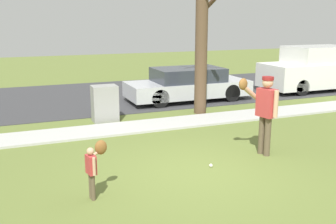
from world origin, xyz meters
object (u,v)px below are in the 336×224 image
Objects in this scene: person_child at (94,162)px; baseball at (211,165)px; parked_sedan_silver at (188,84)px; parked_van_white at (318,69)px; utility_cabinet at (105,104)px; street_tree_near at (202,21)px; person_adult at (265,107)px.

person_child reaches higher than baseball.
person_child is at bearing 54.55° from parked_sedan_silver.
parked_van_white reaches higher than parked_sedan_silver.
baseball is 4.68m from utility_cabinet.
street_tree_near is at bearing -1.78° from utility_cabinet.
parked_van_white is at bearing -150.49° from person_adult.
street_tree_near reaches higher than parked_van_white.
person_child is 0.21× the size of parked_sedan_silver.
person_adult is at bearing 10.24° from baseball.
person_adult is at bearing -0.39° from person_child.
parked_sedan_silver is at bearing 69.54° from baseball.
parked_sedan_silver is (4.88, 6.86, -0.02)m from person_child.
street_tree_near is (0.48, 4.14, 1.85)m from person_adult.
person_adult is 4.56m from street_tree_near.
person_child is 13.01m from parked_van_white.
parked_van_white is (6.61, 1.97, -2.07)m from street_tree_near.
utility_cabinet is at bearing 27.51° from parked_sedan_silver.
parked_sedan_silver is at bearing 43.33° from person_child.
person_adult is 1.82m from baseball.
person_adult is 0.36× the size of parked_van_white.
person_child is 0.90× the size of utility_cabinet.
baseball is (2.51, 0.50, -0.61)m from person_child.
street_tree_near reaches higher than parked_sedan_silver.
baseball is 0.07× the size of utility_cabinet.
person_child is at bearing -104.55° from utility_cabinet.
person_adult is 0.39× the size of parked_sedan_silver.
street_tree_near is at bearing 16.60° from parked_van_white.
person_adult reaches higher than person_child.
street_tree_near is at bearing 36.58° from person_child.
baseball is at bearing 36.72° from parked_van_white.
baseball is 0.02× the size of parked_sedan_silver.
baseball is at bearing -74.89° from utility_cabinet.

